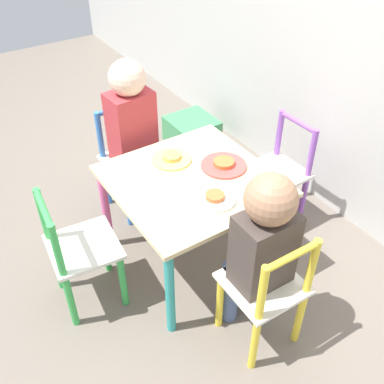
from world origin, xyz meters
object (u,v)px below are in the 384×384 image
plate_back (224,165)px  plate_right (215,198)px  kids_table (192,191)px  storage_bin (192,131)px  child_right (261,243)px  plate_left (172,158)px  chair_purple (278,175)px  chair_green (79,253)px  child_left (134,128)px  chair_yellow (266,292)px  chair_blue (131,161)px

plate_back → plate_right: bearing=-45.0°
kids_table → storage_bin: (-0.83, 0.54, -0.31)m
child_right → storage_bin: size_ratio=2.68×
plate_left → plate_back: same height
kids_table → chair_purple: size_ratio=1.16×
child_right → plate_right: size_ratio=4.62×
chair_green → child_left: size_ratio=0.67×
chair_green → storage_bin: 1.31m
kids_table → chair_yellow: bearing=-1.0°
chair_yellow → child_right: bearing=-90.0°
chair_purple → chair_yellow: bearing=-46.0°
plate_right → chair_green: bearing=-112.7°
child_right → plate_right: bearing=-90.6°
chair_purple → child_right: child_right is taller
chair_blue → plate_right: (0.65, 0.04, 0.19)m
child_left → plate_right: bearing=-91.2°
kids_table → child_right: (0.44, -0.01, 0.07)m
plate_back → chair_purple: bearing=91.6°
chair_blue → kids_table: bearing=-90.0°
child_right → chair_purple: bearing=-137.6°
chair_yellow → child_left: 0.96m
child_right → plate_left: 0.59m
kids_table → storage_bin: 1.04m
chair_blue → child_left: 0.22m
chair_purple → plate_back: 0.39m
plate_back → plate_left: bearing=-135.0°
chair_green → plate_right: 0.57m
storage_bin → chair_green: bearing=-53.0°
chair_purple → chair_green: size_ratio=1.00×
kids_table → child_left: child_left is taller
chair_blue → storage_bin: bearing=25.3°
kids_table → child_right: child_right is taller
chair_green → plate_right: (0.21, 0.49, 0.19)m
kids_table → child_right: size_ratio=0.83×
chair_purple → plate_right: 0.56m
chair_yellow → plate_left: 0.68m
chair_yellow → plate_left: bearing=-89.8°
chair_yellow → chair_green: bearing=-47.3°
plate_back → kids_table: bearing=-90.0°
child_right → plate_left: child_right is taller
plate_left → chair_purple: bearing=73.3°
chair_green → storage_bin: size_ratio=1.92×
child_left → child_right: 0.87m
child_left → kids_table: bearing=-90.0°
chair_blue → plate_left: (0.34, 0.04, 0.19)m
chair_blue → plate_left: bearing=-87.9°
kids_table → chair_purple: chair_purple is taller
chair_yellow → storage_bin: 1.45m
kids_table → chair_blue: (-0.50, -0.04, -0.12)m
child_left → plate_left: (0.28, 0.04, -0.02)m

